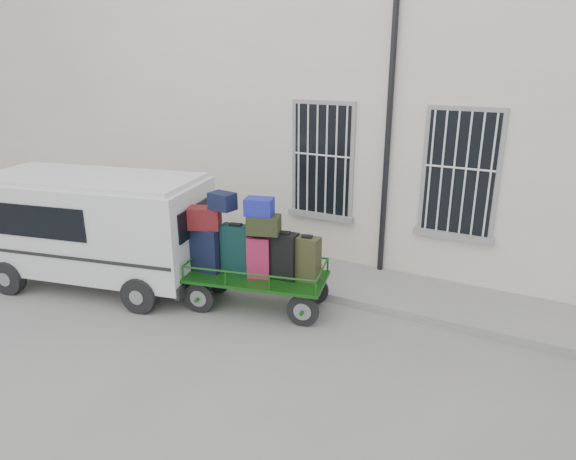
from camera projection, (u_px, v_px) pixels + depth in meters
The scene contains 5 objects.
ground at pixel (267, 328), 8.44m from camera, with size 80.00×80.00×0.00m, color slate.
building at pixel (383, 112), 12.07m from camera, with size 24.00×5.15×6.00m.
sidewalk at pixel (322, 276), 10.25m from camera, with size 24.00×1.70×0.15m, color gray.
luggage_cart at pixel (251, 255), 8.82m from camera, with size 2.88×1.60×2.09m.
van at pixel (95, 223), 9.73m from camera, with size 4.56×2.66×2.16m.
Camera 1 is at (3.82, -6.43, 4.23)m, focal length 32.00 mm.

